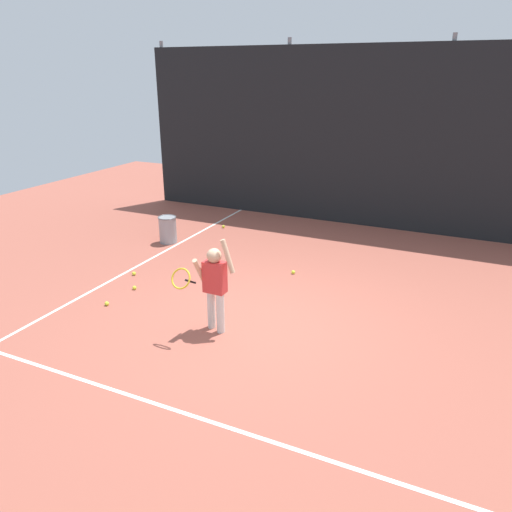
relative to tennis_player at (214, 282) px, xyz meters
The scene contains 14 objects.
ground_plane 0.99m from the tennis_player, 45.91° to the left, with size 20.00×20.00×0.00m, color #9E5142.
court_line_baseline 1.90m from the tennis_player, 74.67° to the right, with size 9.00×0.05×0.00m, color white.
court_line_sideline 2.97m from the tennis_player, 149.16° to the left, with size 0.05×9.00×0.00m, color white.
back_fence_windscreen 5.94m from the tennis_player, 85.43° to the left, with size 10.64×0.08×3.93m, color black.
fence_post_0 7.63m from the tennis_player, 128.82° to the left, with size 0.09×0.09×4.08m, color slate.
fence_post_1 6.13m from the tennis_player, 102.16° to the left, with size 0.09×0.09×4.08m, color slate.
fence_post_2 6.38m from the tennis_player, 69.51° to the left, with size 0.09×0.09×4.08m, color slate.
tennis_player is the anchor object (origin of this frame).
ball_hopper 3.94m from the tennis_player, 133.88° to the left, with size 0.38×0.38×0.56m.
tennis_ball_0 2.45m from the tennis_player, 83.23° to the left, with size 0.07×0.07×0.07m, color #CCE033.
tennis_ball_1 4.77m from the tennis_player, 117.10° to the left, with size 0.07×0.07×0.07m, color #CCE033.
tennis_ball_2 2.01m from the tennis_player, behind, with size 0.07×0.07×0.07m, color #CCE033.
tennis_ball_3 2.60m from the tennis_player, 154.26° to the left, with size 0.07×0.07×0.07m, color #CCE033.
tennis_ball_4 2.08m from the tennis_player, 162.02° to the left, with size 0.07×0.07×0.07m, color #CCE033.
Camera 1 is at (2.58, -5.67, 3.39)m, focal length 34.19 mm.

